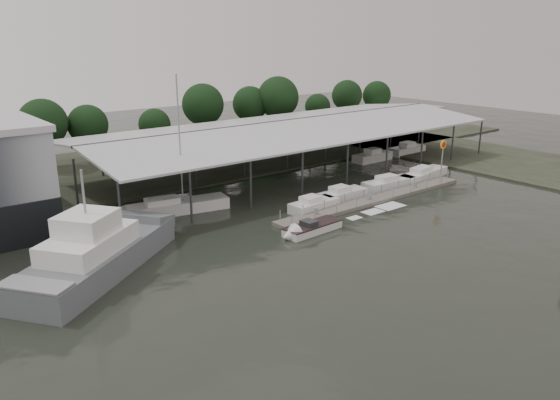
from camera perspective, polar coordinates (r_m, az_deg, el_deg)
ground at (r=45.35m, az=6.72°, el=-6.57°), size 200.00×200.00×0.00m
land_strip_far at (r=79.02m, az=-15.45°, el=3.25°), size 140.00×30.00×0.30m
land_strip_east at (r=86.32m, az=23.33°, el=3.60°), size 20.00×60.00×0.30m
covered_boat_shed at (r=74.72m, az=0.78°, el=7.82°), size 58.24×24.00×6.96m
floating_dock at (r=62.05m, az=9.94°, el=0.02°), size 28.00×2.00×1.40m
shell_fuel_sign at (r=70.39m, az=16.63°, el=4.71°), size 1.10×0.18×5.55m
distant_commercial_buildings at (r=116.60m, az=11.69°, el=8.66°), size 22.00×8.00×4.00m
grey_trawler at (r=45.30m, az=-18.43°, el=-5.23°), size 16.67×14.04×8.84m
white_sailboat at (r=58.29m, az=-10.75°, el=-0.67°), size 10.90×4.61×14.43m
speedboat_underway at (r=51.46m, az=2.97°, el=-3.08°), size 17.87×3.14×2.00m
moored_cruiser_0 at (r=58.05m, az=3.52°, el=-0.51°), size 5.85×2.52×1.70m
moored_cruiser_1 at (r=62.09m, az=6.53°, el=0.58°), size 6.09×2.24×1.70m
moored_cruiser_2 at (r=67.74m, az=11.31°, el=1.75°), size 7.59×2.70×1.70m
moored_cruiser_3 at (r=72.99m, az=14.72°, el=2.61°), size 9.31×3.56×1.70m
horizon_tree_line at (r=94.83m, az=-4.05°, el=9.84°), size 72.71×9.71×10.97m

